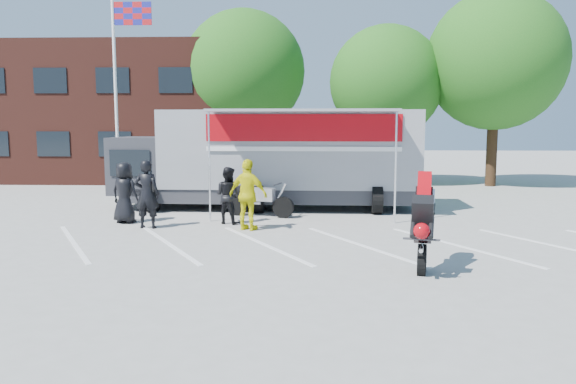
# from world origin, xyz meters

# --- Properties ---
(ground) EXTENTS (100.00, 100.00, 0.00)m
(ground) POSITION_xyz_m (0.00, 0.00, 0.00)
(ground) COLOR #9C9C97
(ground) RESTS_ON ground
(parking_bay_lines) EXTENTS (18.09, 13.33, 0.01)m
(parking_bay_lines) POSITION_xyz_m (0.00, 1.00, 0.01)
(parking_bay_lines) COLOR white
(parking_bay_lines) RESTS_ON ground
(office_building) EXTENTS (18.00, 8.00, 7.00)m
(office_building) POSITION_xyz_m (-10.00, 18.00, 3.50)
(office_building) COLOR #4F2119
(office_building) RESTS_ON ground
(flagpole) EXTENTS (1.61, 0.12, 8.00)m
(flagpole) POSITION_xyz_m (-6.24, 10.00, 5.05)
(flagpole) COLOR white
(flagpole) RESTS_ON ground
(tree_left) EXTENTS (6.12, 6.12, 8.64)m
(tree_left) POSITION_xyz_m (-2.00, 16.00, 5.57)
(tree_left) COLOR #382314
(tree_left) RESTS_ON ground
(tree_mid) EXTENTS (5.44, 5.44, 7.68)m
(tree_mid) POSITION_xyz_m (5.00, 15.00, 4.94)
(tree_mid) COLOR #382314
(tree_mid) RESTS_ON ground
(tree_right) EXTENTS (6.46, 6.46, 9.12)m
(tree_right) POSITION_xyz_m (10.00, 14.50, 5.88)
(tree_right) COLOR #382314
(tree_right) RESTS_ON ground
(transporter_truck) EXTENTS (10.90, 5.44, 3.43)m
(transporter_truck) POSITION_xyz_m (0.14, 6.98, 0.00)
(transporter_truck) COLOR gray
(transporter_truck) RESTS_ON ground
(parked_motorcycle) EXTENTS (2.43, 1.39, 1.21)m
(parked_motorcycle) POSITION_xyz_m (-0.26, 5.17, 0.00)
(parked_motorcycle) COLOR silver
(parked_motorcycle) RESTS_ON ground
(stunt_bike_rider) EXTENTS (1.31, 2.05, 2.23)m
(stunt_bike_rider) POSITION_xyz_m (3.72, -0.92, 0.00)
(stunt_bike_rider) COLOR black
(stunt_bike_rider) RESTS_ON ground
(spectator_leather_a) EXTENTS (1.04, 0.85, 1.84)m
(spectator_leather_a) POSITION_xyz_m (-4.23, 3.90, 0.92)
(spectator_leather_a) COLOR black
(spectator_leather_a) RESTS_ON ground
(spectator_leather_b) EXTENTS (0.75, 0.53, 1.96)m
(spectator_leather_b) POSITION_xyz_m (-3.32, 3.08, 0.98)
(spectator_leather_b) COLOR black
(spectator_leather_b) RESTS_ON ground
(spectator_leather_c) EXTENTS (1.01, 0.91, 1.70)m
(spectator_leather_c) POSITION_xyz_m (-1.12, 3.91, 0.85)
(spectator_leather_c) COLOR black
(spectator_leather_c) RESTS_ON ground
(spectator_hivis) EXTENTS (1.27, 0.91, 2.00)m
(spectator_hivis) POSITION_xyz_m (-0.39, 2.88, 1.00)
(spectator_hivis) COLOR yellow
(spectator_hivis) RESTS_ON ground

